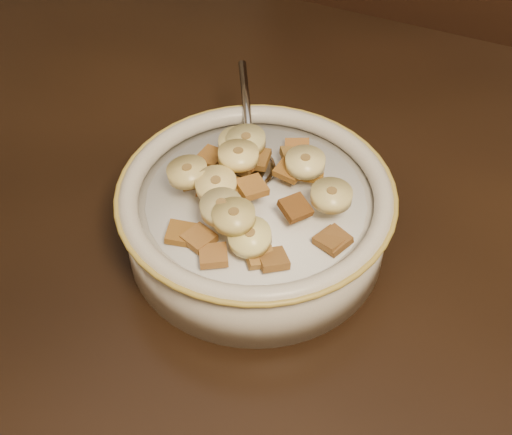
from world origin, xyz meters
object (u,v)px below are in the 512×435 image
at_px(table, 398,387).
at_px(chair, 359,165).
at_px(cereal_bowl, 256,222).
at_px(spoon, 253,167).

xyz_separation_m(table, chair, (-0.14, 0.48, -0.23)).
bearing_deg(cereal_bowl, spoon, 116.73).
bearing_deg(chair, spoon, -90.90).
xyz_separation_m(cereal_bowl, spoon, (-0.01, 0.03, 0.03)).
relative_size(chair, cereal_bowl, 4.81).
bearing_deg(spoon, chair, -118.93).
distance_m(table, chair, 0.55).
bearing_deg(cereal_bowl, table, -27.95).
relative_size(table, chair, 1.40).
bearing_deg(chair, cereal_bowl, -88.60).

